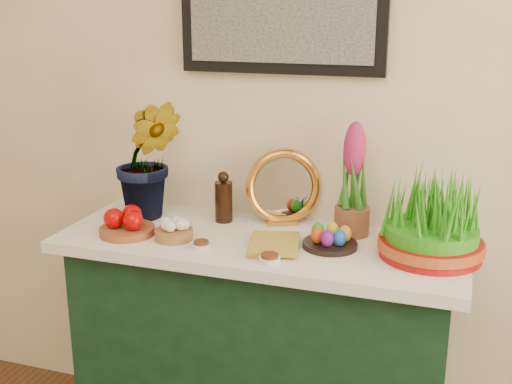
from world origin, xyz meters
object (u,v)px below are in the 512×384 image
at_px(hyacinth_green, 148,140).
at_px(wheatgrass_sabzeh, 433,221).
at_px(book, 250,243).
at_px(sideboard, 260,357).
at_px(mirror, 283,188).

relative_size(hyacinth_green, wheatgrass_sabzeh, 1.77).
height_order(hyacinth_green, book, hyacinth_green).
bearing_deg(sideboard, hyacinth_green, 169.81).
bearing_deg(book, sideboard, 71.87).
distance_m(book, wheatgrass_sabzeh, 0.60).
bearing_deg(wheatgrass_sabzeh, book, -169.79).
relative_size(hyacinth_green, mirror, 2.12).
xyz_separation_m(hyacinth_green, wheatgrass_sabzeh, (1.03, -0.07, -0.18)).
bearing_deg(mirror, hyacinth_green, -169.23).
xyz_separation_m(sideboard, wheatgrass_sabzeh, (0.57, 0.01, 0.59)).
bearing_deg(sideboard, book, -95.12).
xyz_separation_m(hyacinth_green, book, (0.46, -0.18, -0.28)).
distance_m(mirror, wheatgrass_sabzeh, 0.56).
xyz_separation_m(sideboard, mirror, (0.03, 0.18, 0.60)).
bearing_deg(mirror, sideboard, -99.44).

